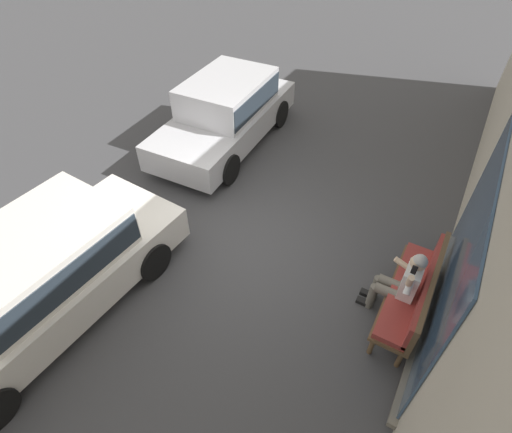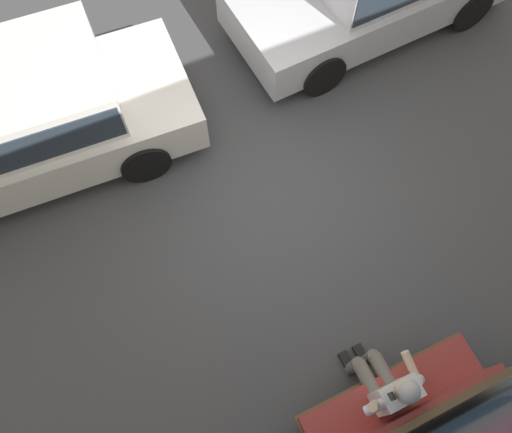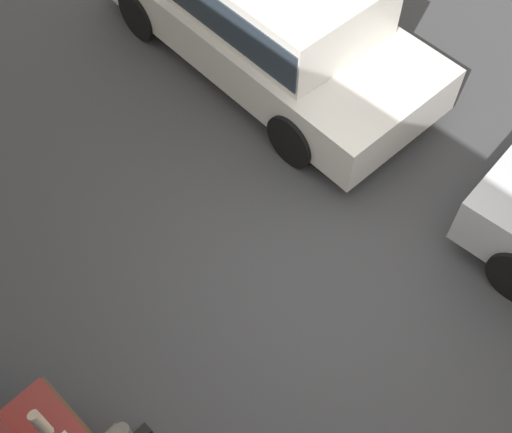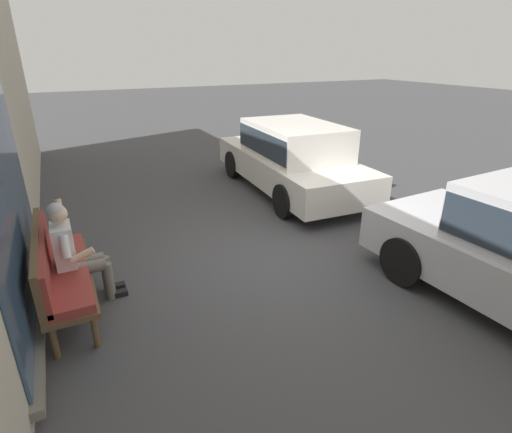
% 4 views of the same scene
% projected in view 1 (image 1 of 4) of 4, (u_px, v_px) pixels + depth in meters
% --- Properties ---
extents(ground_plane, '(60.00, 60.00, 0.00)m').
position_uv_depth(ground_plane, '(244.00, 245.00, 7.15)').
color(ground_plane, '#424244').
extents(bench, '(1.96, 0.55, 0.99)m').
position_uv_depth(bench, '(416.00, 291.00, 5.73)').
color(bench, brown).
rests_on(bench, ground_plane).
extents(person_on_phone, '(0.73, 0.74, 1.33)m').
position_uv_depth(person_on_phone, '(402.00, 283.00, 5.68)').
color(person_on_phone, '#6B665B').
rests_on(person_on_phone, ground_plane).
extents(parked_car_near, '(4.21, 1.98, 1.52)m').
position_uv_depth(parked_car_near, '(226.00, 110.00, 9.04)').
color(parked_car_near, silver).
rests_on(parked_car_near, ground_plane).
extents(parked_car_mid, '(4.58, 2.05, 1.50)m').
position_uv_depth(parked_car_mid, '(39.00, 273.00, 5.66)').
color(parked_car_mid, white).
rests_on(parked_car_mid, ground_plane).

